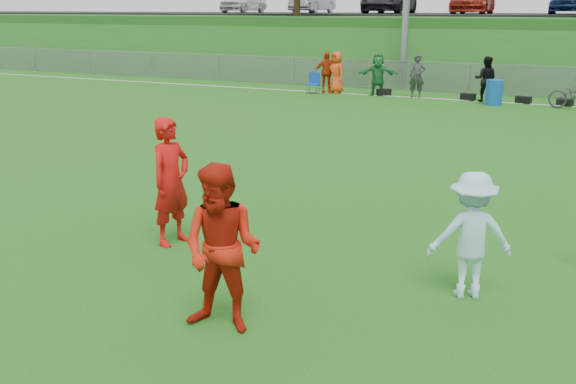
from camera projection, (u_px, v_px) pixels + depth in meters
The scene contains 13 objects.
ground at pixel (229, 259), 9.18m from camera, with size 120.00×120.00×0.00m, color #185912.
sideline_far at pixel (459, 100), 24.90m from camera, with size 60.00×0.10×0.01m, color white.
fence at pixel (469, 78), 26.47m from camera, with size 58.00×0.06×1.30m.
berm at pixel (504, 44), 35.84m from camera, with size 120.00×18.00×3.00m, color #1C5618.
parking_lot at pixel (510, 15), 37.16m from camera, with size 120.00×12.00×0.10m, color black.
car_row at pixel (488, 1), 36.54m from camera, with size 32.04×5.18×1.44m.
spectator_row at pixel (387, 75), 25.84m from camera, with size 7.44×0.95×1.69m.
gear_bags at pixel (482, 98), 24.61m from camera, with size 7.45×0.56×0.26m.
player_red_left at pixel (171, 182), 9.57m from camera, with size 0.71×0.46×1.94m, color red.
player_red_center at pixel (222, 249), 6.95m from camera, with size 0.92×0.72×1.90m, color red.
player_blue at pixel (471, 235), 7.82m from camera, with size 1.03×0.59×1.59m, color #AADAED.
recycling_bin at pixel (494, 93), 23.53m from camera, with size 0.61×0.61×0.92m, color #0F4EA7.
camp_chair at pixel (313, 88), 26.70m from camera, with size 0.53×0.54×0.85m.
Camera 1 is at (4.32, -7.42, 3.48)m, focal length 40.00 mm.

